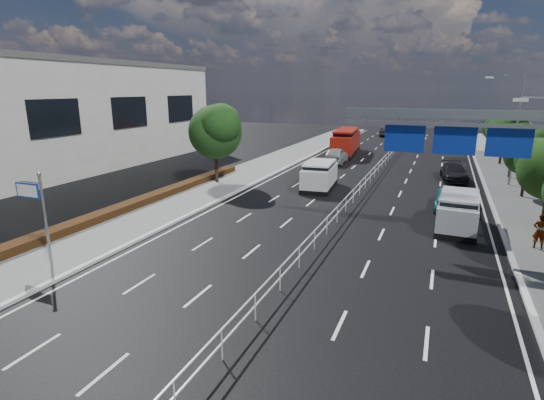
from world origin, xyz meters
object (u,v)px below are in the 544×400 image
(overhead_gantry, at_px, (472,135))
(white_minivan, at_px, (319,176))
(near_car_silver, at_px, (336,155))
(toilet_sign, at_px, (36,202))
(near_car_dark, at_px, (385,132))
(silver_minivan, at_px, (458,212))
(parked_car_teal, at_px, (454,200))
(pedestrian_a, at_px, (540,231))
(red_bus, at_px, (346,141))
(parked_car_dark, at_px, (454,172))

(overhead_gantry, xyz_separation_m, white_minivan, (-10.17, 9.33, -4.53))
(overhead_gantry, height_order, white_minivan, overhead_gantry)
(near_car_silver, bearing_deg, toilet_sign, 77.72)
(near_car_dark, relative_size, silver_minivan, 0.87)
(toilet_sign, bearing_deg, parked_car_teal, 43.91)
(white_minivan, relative_size, pedestrian_a, 2.98)
(near_car_dark, height_order, parked_car_teal, near_car_dark)
(silver_minivan, relative_size, pedestrian_a, 2.89)
(white_minivan, bearing_deg, pedestrian_a, -37.99)
(overhead_gantry, distance_m, white_minivan, 14.53)
(red_bus, relative_size, pedestrian_a, 5.90)
(silver_minivan, xyz_separation_m, pedestrian_a, (3.67, -2.22, 0.00))
(white_minivan, bearing_deg, overhead_gantry, -47.42)
(parked_car_dark, distance_m, pedestrian_a, 17.06)
(near_car_silver, height_order, near_car_dark, near_car_silver)
(overhead_gantry, height_order, parked_car_teal, overhead_gantry)
(near_car_dark, height_order, silver_minivan, silver_minivan)
(red_bus, distance_m, silver_minivan, 28.66)
(parked_car_teal, bearing_deg, silver_minivan, -85.69)
(near_car_silver, bearing_deg, white_minivan, 95.76)
(parked_car_dark, bearing_deg, silver_minivan, -96.11)
(toilet_sign, height_order, white_minivan, toilet_sign)
(near_car_dark, distance_m, silver_minivan, 49.39)
(white_minivan, xyz_separation_m, silver_minivan, (10.08, -6.74, -0.06))
(red_bus, xyz_separation_m, pedestrian_a, (15.84, -28.16, -0.57))
(toilet_sign, height_order, pedestrian_a, toilet_sign)
(toilet_sign, xyz_separation_m, parked_car_teal, (17.45, 16.80, -2.27))
(overhead_gantry, distance_m, parked_car_teal, 8.36)
(toilet_sign, distance_m, near_car_dark, 61.40)
(overhead_gantry, relative_size, parked_car_dark, 2.09)
(toilet_sign, relative_size, parked_car_dark, 0.89)
(toilet_sign, relative_size, near_car_dark, 0.98)
(overhead_gantry, distance_m, red_bus, 31.31)
(toilet_sign, relative_size, parked_car_teal, 0.90)
(white_minivan, bearing_deg, silver_minivan, -38.67)
(toilet_sign, bearing_deg, overhead_gantry, 29.60)
(white_minivan, bearing_deg, parked_car_teal, -19.46)
(overhead_gantry, xyz_separation_m, near_car_silver, (-11.80, 21.70, -4.75))
(red_bus, relative_size, parked_car_dark, 2.10)
(red_bus, relative_size, near_car_silver, 2.05)
(overhead_gantry, bearing_deg, white_minivan, 137.46)
(overhead_gantry, xyz_separation_m, silver_minivan, (-0.09, 2.59, -4.60))
(silver_minivan, bearing_deg, parked_car_dark, 93.10)
(white_minivan, height_order, near_car_dark, white_minivan)
(parked_car_teal, bearing_deg, red_bus, 121.15)
(white_minivan, distance_m, parked_car_teal, 10.27)
(near_car_silver, relative_size, parked_car_teal, 1.04)
(near_car_dark, bearing_deg, parked_car_dark, 103.62)
(white_minivan, height_order, parked_car_teal, white_minivan)
(red_bus, height_order, near_car_dark, red_bus)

